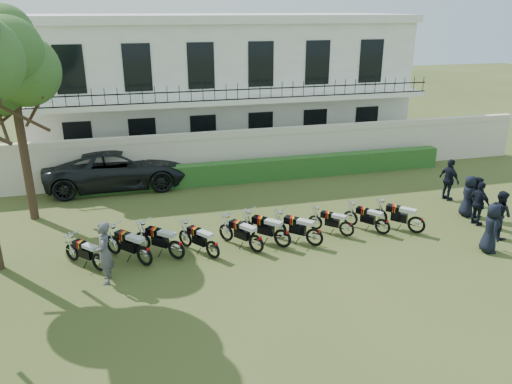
% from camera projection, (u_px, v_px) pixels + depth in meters
% --- Properties ---
extents(ground, '(100.00, 100.00, 0.00)m').
position_uv_depth(ground, '(294.00, 248.00, 17.10)').
color(ground, '#3A471C').
rests_on(ground, ground).
extents(perimeter_wall, '(30.00, 0.35, 2.30)m').
position_uv_depth(perimeter_wall, '(241.00, 153.00, 23.95)').
color(perimeter_wall, beige).
rests_on(perimeter_wall, ground).
extents(hedge, '(18.00, 0.60, 1.00)m').
position_uv_depth(hedge, '(266.00, 170.00, 23.70)').
color(hedge, '#1C4E1C').
rests_on(hedge, ground).
extents(building, '(20.40, 9.60, 7.40)m').
position_uv_depth(building, '(217.00, 83.00, 28.48)').
color(building, white).
rests_on(building, ground).
extents(tree_west_near, '(3.40, 3.20, 7.90)m').
position_uv_depth(tree_west_near, '(10.00, 64.00, 17.46)').
color(tree_west_near, '#473323').
rests_on(tree_west_near, ground).
extents(motorcycle_0, '(1.31, 1.41, 1.00)m').
position_uv_depth(motorcycle_0, '(98.00, 258.00, 15.42)').
color(motorcycle_0, black).
rests_on(motorcycle_0, ground).
extents(motorcycle_1, '(1.49, 1.64, 1.15)m').
position_uv_depth(motorcycle_1, '(144.00, 251.00, 15.71)').
color(motorcycle_1, black).
rests_on(motorcycle_1, ground).
extents(motorcycle_2, '(1.58, 1.47, 1.12)m').
position_uv_depth(motorcycle_2, '(176.00, 245.00, 16.11)').
color(motorcycle_2, black).
rests_on(motorcycle_2, ground).
extents(motorcycle_3, '(1.19, 1.64, 1.05)m').
position_uv_depth(motorcycle_3, '(213.00, 245.00, 16.18)').
color(motorcycle_3, black).
rests_on(motorcycle_3, ground).
extents(motorcycle_4, '(1.24, 1.69, 1.09)m').
position_uv_depth(motorcycle_4, '(256.00, 239.00, 16.57)').
color(motorcycle_4, black).
rests_on(motorcycle_4, ground).
extents(motorcycle_5, '(1.53, 1.58, 1.14)m').
position_uv_depth(motorcycle_5, '(283.00, 234.00, 16.91)').
color(motorcycle_5, black).
rests_on(motorcycle_5, ground).
extents(motorcycle_6, '(1.54, 1.47, 1.11)m').
position_uv_depth(motorcycle_6, '(315.00, 233.00, 17.02)').
color(motorcycle_6, black).
rests_on(motorcycle_6, ground).
extents(motorcycle_7, '(1.35, 1.29, 0.97)m').
position_uv_depth(motorcycle_7, '(347.00, 225.00, 17.77)').
color(motorcycle_7, black).
rests_on(motorcycle_7, ground).
extents(motorcycle_8, '(1.24, 1.51, 1.02)m').
position_uv_depth(motorcycle_8, '(383.00, 223.00, 17.93)').
color(motorcycle_8, black).
rests_on(motorcycle_8, ground).
extents(motorcycle_9, '(1.47, 1.56, 1.11)m').
position_uv_depth(motorcycle_9, '(417.00, 221.00, 17.98)').
color(motorcycle_9, black).
rests_on(motorcycle_9, ground).
extents(suv, '(6.42, 3.00, 1.78)m').
position_uv_depth(suv, '(118.00, 168.00, 22.69)').
color(suv, black).
rests_on(suv, ground).
extents(inspector, '(0.49, 0.72, 1.92)m').
position_uv_depth(inspector, '(104.00, 253.00, 14.66)').
color(inspector, '#59595E').
rests_on(inspector, ground).
extents(officer_0, '(0.75, 0.95, 1.71)m').
position_uv_depth(officer_0, '(491.00, 228.00, 16.57)').
color(officer_0, black).
rests_on(officer_0, ground).
extents(officer_1, '(0.69, 0.87, 1.74)m').
position_uv_depth(officer_1, '(500.00, 214.00, 17.66)').
color(officer_1, black).
rests_on(officer_1, ground).
extents(officer_2, '(0.58, 1.05, 1.69)m').
position_uv_depth(officer_2, '(479.00, 204.00, 18.65)').
color(officer_2, black).
rests_on(officer_2, ground).
extents(officer_3, '(0.61, 0.86, 1.65)m').
position_uv_depth(officer_3, '(468.00, 196.00, 19.47)').
color(officer_3, black).
rests_on(officer_3, ground).
extents(officer_4, '(0.66, 0.82, 1.59)m').
position_uv_depth(officer_4, '(476.00, 196.00, 19.53)').
color(officer_4, black).
rests_on(officer_4, ground).
extents(officer_5, '(0.61, 1.11, 1.80)m').
position_uv_depth(officer_5, '(449.00, 180.00, 21.08)').
color(officer_5, black).
rests_on(officer_5, ground).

